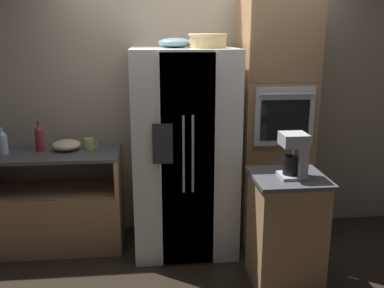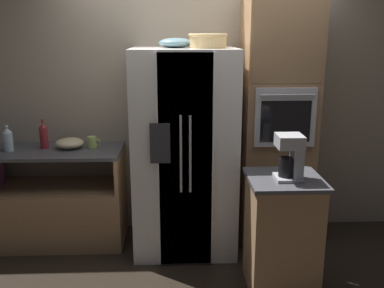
{
  "view_description": "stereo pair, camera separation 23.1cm",
  "coord_description": "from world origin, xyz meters",
  "px_view_note": "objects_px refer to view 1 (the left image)",
  "views": [
    {
      "loc": [
        -0.44,
        -3.71,
        1.97
      ],
      "look_at": [
        -0.07,
        -0.07,
        1.01
      ],
      "focal_mm": 40.0,
      "sensor_mm": 36.0,
      "label": 1
    },
    {
      "loc": [
        -0.21,
        -3.73,
        1.97
      ],
      "look_at": [
        -0.07,
        -0.07,
        1.01
      ],
      "focal_mm": 40.0,
      "sensor_mm": 36.0,
      "label": 2
    }
  ],
  "objects_px": {
    "refrigerator": "(184,152)",
    "mixing_bowl": "(66,145)",
    "wall_oven": "(274,124)",
    "mug": "(90,144)",
    "fruit_bowl": "(175,43)",
    "wicker_basket": "(208,40)",
    "coffee_maker": "(296,153)",
    "bottle_tall": "(2,142)",
    "bottle_short": "(39,138)"
  },
  "relations": [
    {
      "from": "refrigerator",
      "to": "wicker_basket",
      "type": "height_order",
      "value": "wicker_basket"
    },
    {
      "from": "refrigerator",
      "to": "mug",
      "type": "bearing_deg",
      "value": 168.78
    },
    {
      "from": "wicker_basket",
      "to": "fruit_bowl",
      "type": "distance_m",
      "value": 0.28
    },
    {
      "from": "refrigerator",
      "to": "wall_oven",
      "type": "xyz_separation_m",
      "value": [
        0.86,
        0.11,
        0.22
      ]
    },
    {
      "from": "bottle_tall",
      "to": "mug",
      "type": "relative_size",
      "value": 2.0
    },
    {
      "from": "fruit_bowl",
      "to": "bottle_tall",
      "type": "height_order",
      "value": "fruit_bowl"
    },
    {
      "from": "bottle_tall",
      "to": "mug",
      "type": "bearing_deg",
      "value": 6.41
    },
    {
      "from": "fruit_bowl",
      "to": "mug",
      "type": "relative_size",
      "value": 2.39
    },
    {
      "from": "refrigerator",
      "to": "mug",
      "type": "height_order",
      "value": "refrigerator"
    },
    {
      "from": "wicker_basket",
      "to": "mug",
      "type": "xyz_separation_m",
      "value": [
        -1.06,
        0.24,
        -0.94
      ]
    },
    {
      "from": "mug",
      "to": "wicker_basket",
      "type": "bearing_deg",
      "value": -12.67
    },
    {
      "from": "wicker_basket",
      "to": "mixing_bowl",
      "type": "relative_size",
      "value": 1.26
    },
    {
      "from": "refrigerator",
      "to": "wicker_basket",
      "type": "xyz_separation_m",
      "value": [
        0.2,
        -0.07,
        0.99
      ]
    },
    {
      "from": "coffee_maker",
      "to": "mixing_bowl",
      "type": "bearing_deg",
      "value": 152.46
    },
    {
      "from": "refrigerator",
      "to": "coffee_maker",
      "type": "distance_m",
      "value": 1.11
    },
    {
      "from": "wall_oven",
      "to": "fruit_bowl",
      "type": "height_order",
      "value": "wall_oven"
    },
    {
      "from": "wall_oven",
      "to": "mug",
      "type": "bearing_deg",
      "value": 178.02
    },
    {
      "from": "fruit_bowl",
      "to": "bottle_tall",
      "type": "relative_size",
      "value": 1.2
    },
    {
      "from": "mug",
      "to": "mixing_bowl",
      "type": "distance_m",
      "value": 0.21
    },
    {
      "from": "bottle_tall",
      "to": "mixing_bowl",
      "type": "distance_m",
      "value": 0.55
    },
    {
      "from": "refrigerator",
      "to": "bottle_tall",
      "type": "distance_m",
      "value": 1.62
    },
    {
      "from": "wicker_basket",
      "to": "fruit_bowl",
      "type": "bearing_deg",
      "value": 163.93
    },
    {
      "from": "mixing_bowl",
      "to": "coffee_maker",
      "type": "relative_size",
      "value": 0.77
    },
    {
      "from": "wicker_basket",
      "to": "mixing_bowl",
      "type": "height_order",
      "value": "wicker_basket"
    },
    {
      "from": "wall_oven",
      "to": "wicker_basket",
      "type": "height_order",
      "value": "wall_oven"
    },
    {
      "from": "fruit_bowl",
      "to": "bottle_short",
      "type": "relative_size",
      "value": 1.05
    },
    {
      "from": "fruit_bowl",
      "to": "mixing_bowl",
      "type": "relative_size",
      "value": 1.11
    },
    {
      "from": "wall_oven",
      "to": "mug",
      "type": "xyz_separation_m",
      "value": [
        -1.72,
        0.06,
        -0.17
      ]
    },
    {
      "from": "wall_oven",
      "to": "fruit_bowl",
      "type": "relative_size",
      "value": 7.83
    },
    {
      "from": "refrigerator",
      "to": "bottle_short",
      "type": "height_order",
      "value": "refrigerator"
    },
    {
      "from": "refrigerator",
      "to": "fruit_bowl",
      "type": "xyz_separation_m",
      "value": [
        -0.07,
        0.01,
        0.96
      ]
    },
    {
      "from": "bottle_short",
      "to": "mug",
      "type": "bearing_deg",
      "value": -0.42
    },
    {
      "from": "bottle_short",
      "to": "mug",
      "type": "distance_m",
      "value": 0.45
    },
    {
      "from": "refrigerator",
      "to": "mixing_bowl",
      "type": "relative_size",
      "value": 7.07
    },
    {
      "from": "wall_oven",
      "to": "fruit_bowl",
      "type": "distance_m",
      "value": 1.2
    },
    {
      "from": "mug",
      "to": "wall_oven",
      "type": "bearing_deg",
      "value": -1.98
    },
    {
      "from": "bottle_tall",
      "to": "bottle_short",
      "type": "xyz_separation_m",
      "value": [
        0.3,
        0.09,
        0.01
      ]
    },
    {
      "from": "wall_oven",
      "to": "bottle_tall",
      "type": "relative_size",
      "value": 9.39
    },
    {
      "from": "refrigerator",
      "to": "coffee_maker",
      "type": "relative_size",
      "value": 5.46
    },
    {
      "from": "wall_oven",
      "to": "fruit_bowl",
      "type": "xyz_separation_m",
      "value": [
        -0.93,
        -0.1,
        0.75
      ]
    },
    {
      "from": "wicker_basket",
      "to": "mixing_bowl",
      "type": "xyz_separation_m",
      "value": [
        -1.27,
        0.24,
        -0.94
      ]
    },
    {
      "from": "refrigerator",
      "to": "wall_oven",
      "type": "bearing_deg",
      "value": 7.4
    },
    {
      "from": "refrigerator",
      "to": "bottle_tall",
      "type": "height_order",
      "value": "refrigerator"
    },
    {
      "from": "mixing_bowl",
      "to": "mug",
      "type": "bearing_deg",
      "value": 0.05
    },
    {
      "from": "bottle_short",
      "to": "bottle_tall",
      "type": "bearing_deg",
      "value": -163.75
    },
    {
      "from": "refrigerator",
      "to": "fruit_bowl",
      "type": "distance_m",
      "value": 0.97
    },
    {
      "from": "wall_oven",
      "to": "coffee_maker",
      "type": "relative_size",
      "value": 6.72
    },
    {
      "from": "bottle_tall",
      "to": "mixing_bowl",
      "type": "xyz_separation_m",
      "value": [
        0.54,
        0.08,
        -0.06
      ]
    },
    {
      "from": "wicker_basket",
      "to": "mixing_bowl",
      "type": "distance_m",
      "value": 1.6
    },
    {
      "from": "wicker_basket",
      "to": "wall_oven",
      "type": "bearing_deg",
      "value": 15.21
    }
  ]
}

